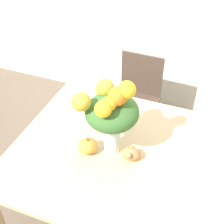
# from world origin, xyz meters

# --- Properties ---
(ground_plane) EXTENTS (12.00, 12.00, 0.00)m
(ground_plane) POSITION_xyz_m (0.00, 0.00, 0.00)
(ground_plane) COLOR brown
(dining_table) EXTENTS (1.43, 1.20, 0.76)m
(dining_table) POSITION_xyz_m (0.00, 0.00, 0.68)
(dining_table) COLOR #D1B284
(dining_table) RESTS_ON ground_plane
(flower_vase) EXTENTS (0.36, 0.34, 0.54)m
(flower_vase) POSITION_xyz_m (-0.08, -0.00, 1.07)
(flower_vase) COLOR silver
(flower_vase) RESTS_ON dining_table
(pumpkin) EXTENTS (0.12, 0.12, 0.11)m
(pumpkin) POSITION_xyz_m (-0.21, -0.07, 0.81)
(pumpkin) COLOR gold
(pumpkin) RESTS_ON dining_table
(turkey_figurine) EXTENTS (0.11, 0.15, 0.09)m
(turkey_figurine) POSITION_xyz_m (0.06, -0.01, 0.80)
(turkey_figurine) COLOR #A87A4C
(turkey_figurine) RESTS_ON dining_table
(dining_chair_near_window) EXTENTS (0.43, 0.43, 0.87)m
(dining_chair_near_window) POSITION_xyz_m (-0.20, 0.96, 0.46)
(dining_chair_near_window) COLOR #47382D
(dining_chair_near_window) RESTS_ON ground_plane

